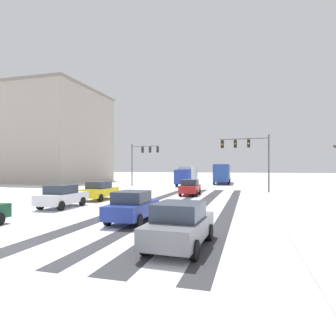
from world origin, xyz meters
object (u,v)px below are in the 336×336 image
object	(u,v)px
car_white_third	(62,196)
car_yellow_cab_second	(99,191)
traffic_signal_near_right	(249,150)
bus_oncoming	(222,172)
office_building_far_left_block	(31,137)
car_red_lead	(190,187)
box_truck_delivery	(187,175)
car_blue_fourth	(132,206)
car_grey_sixth	(180,225)
traffic_signal_far_left	(143,155)

from	to	relation	value
car_white_third	car_yellow_cab_second	bearing A→B (deg)	88.62
traffic_signal_near_right	bus_oncoming	distance (m)	18.92
traffic_signal_near_right	office_building_far_left_block	distance (m)	45.48
car_red_lead	office_building_far_left_block	distance (m)	42.57
car_red_lead	box_truck_delivery	bearing A→B (deg)	103.24
traffic_signal_near_right	bus_oncoming	size ratio (longest dim) A/B	0.59
car_red_lead	car_blue_fourth	xyz separation A→B (m)	(-0.10, -14.98, 0.00)
office_building_far_left_block	car_grey_sixth	bearing A→B (deg)	-43.84
car_red_lead	bus_oncoming	xyz separation A→B (m)	(1.34, 22.66, 1.18)
car_white_third	bus_oncoming	world-z (taller)	bus_oncoming
car_white_third	box_truck_delivery	distance (m)	26.69
traffic_signal_near_right	box_truck_delivery	world-z (taller)	traffic_signal_near_right
car_blue_fourth	box_truck_delivery	distance (m)	30.22
traffic_signal_far_left	bus_oncoming	world-z (taller)	traffic_signal_far_left
car_white_third	box_truck_delivery	bearing A→B (deg)	82.59
office_building_far_left_block	box_truck_delivery	bearing A→B (deg)	-7.92
car_blue_fourth	car_grey_sixth	size ratio (longest dim) A/B	0.99
car_grey_sixth	car_white_third	bearing A→B (deg)	143.87
car_grey_sixth	office_building_far_left_block	size ratio (longest dim) A/B	0.15
traffic_signal_far_left	box_truck_delivery	bearing A→B (deg)	23.72
traffic_signal_near_right	car_grey_sixth	xyz separation A→B (m)	(-2.39, -23.50, -3.95)
traffic_signal_near_right	car_red_lead	bearing A→B (deg)	-142.28
car_yellow_cab_second	office_building_far_left_block	world-z (taller)	office_building_far_left_block
traffic_signal_far_left	car_red_lead	world-z (taller)	traffic_signal_far_left
car_blue_fourth	traffic_signal_near_right	bearing A→B (deg)	73.13
car_white_third	car_blue_fourth	bearing A→B (deg)	-27.39
traffic_signal_far_left	car_blue_fourth	world-z (taller)	traffic_signal_far_left
car_red_lead	office_building_far_left_block	world-z (taller)	office_building_far_left_block
car_red_lead	box_truck_delivery	world-z (taller)	box_truck_delivery
traffic_signal_far_left	car_white_third	bearing A→B (deg)	-83.10
traffic_signal_far_left	bus_oncoming	bearing A→B (deg)	42.94
car_yellow_cab_second	car_white_third	bearing A→B (deg)	-91.38
car_white_third	bus_oncoming	bearing A→B (deg)	76.29
traffic_signal_near_right	box_truck_delivery	size ratio (longest dim) A/B	0.88
car_red_lead	bus_oncoming	world-z (taller)	bus_oncoming
bus_oncoming	office_building_far_left_block	bearing A→B (deg)	-175.51
car_white_third	office_building_far_left_block	bearing A→B (deg)	133.86
car_white_third	bus_oncoming	distance (m)	35.10
office_building_far_left_block	traffic_signal_near_right	bearing A→B (deg)	-19.58
car_red_lead	car_grey_sixth	world-z (taller)	same
traffic_signal_far_left	office_building_far_left_block	distance (m)	28.33
car_grey_sixth	bus_oncoming	distance (m)	41.74
car_grey_sixth	bus_oncoming	xyz separation A→B (m)	(-2.08, 41.67, 1.18)
car_yellow_cab_second	car_grey_sixth	size ratio (longest dim) A/B	0.99
car_red_lead	car_yellow_cab_second	world-z (taller)	same
car_yellow_cab_second	bus_oncoming	distance (m)	30.15
traffic_signal_far_left	car_white_third	xyz separation A→B (m)	(2.86, -23.68, -3.93)
bus_oncoming	office_building_far_left_block	world-z (taller)	office_building_far_left_block
car_grey_sixth	office_building_far_left_block	bearing A→B (deg)	136.16
car_blue_fourth	traffic_signal_far_left	bearing A→B (deg)	109.67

